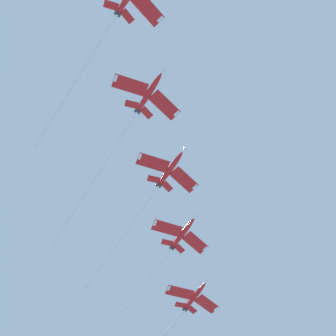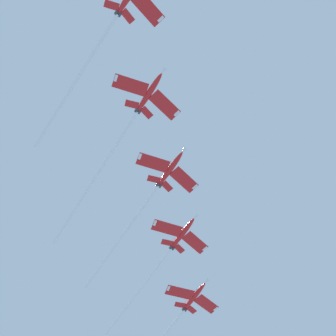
{
  "view_description": "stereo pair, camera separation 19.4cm",
  "coord_description": "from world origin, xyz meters",
  "px_view_note": "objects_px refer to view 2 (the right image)",
  "views": [
    {
      "loc": [
        4.06,
        -14.64,
        1.88
      ],
      "look_at": [
        58.93,
        51.25,
        111.68
      ],
      "focal_mm": 53.37,
      "sensor_mm": 36.0,
      "label": 1
    },
    {
      "loc": [
        3.91,
        -14.51,
        1.88
      ],
      "look_at": [
        58.93,
        51.25,
        111.68
      ],
      "focal_mm": 53.37,
      "sensor_mm": 36.0,
      "label": 2
    }
  ],
  "objects_px": {
    "jet_lead": "(107,30)",
    "jet_fifth": "(174,322)",
    "jet_third": "(151,196)",
    "jet_fourth": "(169,252)",
    "jet_second": "(126,130)"
  },
  "relations": [
    {
      "from": "jet_lead",
      "to": "jet_fifth",
      "type": "height_order",
      "value": "jet_lead"
    },
    {
      "from": "jet_second",
      "to": "jet_fifth",
      "type": "xyz_separation_m",
      "value": [
        53.1,
        42.59,
        -13.37
      ]
    },
    {
      "from": "jet_third",
      "to": "jet_fifth",
      "type": "height_order",
      "value": "jet_third"
    },
    {
      "from": "jet_third",
      "to": "jet_fourth",
      "type": "relative_size",
      "value": 1.05
    },
    {
      "from": "jet_lead",
      "to": "jet_second",
      "type": "distance_m",
      "value": 26.38
    },
    {
      "from": "jet_lead",
      "to": "jet_fourth",
      "type": "height_order",
      "value": "jet_lead"
    },
    {
      "from": "jet_third",
      "to": "jet_fifth",
      "type": "distance_m",
      "value": 48.53
    },
    {
      "from": "jet_lead",
      "to": "jet_fifth",
      "type": "distance_m",
      "value": 95.71
    },
    {
      "from": "jet_third",
      "to": "jet_fourth",
      "type": "distance_m",
      "value": 21.03
    },
    {
      "from": "jet_second",
      "to": "jet_fifth",
      "type": "distance_m",
      "value": 69.37
    },
    {
      "from": "jet_second",
      "to": "jet_third",
      "type": "xyz_separation_m",
      "value": [
        17.46,
        10.86,
        -4.52
      ]
    },
    {
      "from": "jet_fourth",
      "to": "jet_fifth",
      "type": "height_order",
      "value": "jet_fourth"
    },
    {
      "from": "jet_second",
      "to": "jet_fourth",
      "type": "bearing_deg",
      "value": 33.93
    },
    {
      "from": "jet_lead",
      "to": "jet_fifth",
      "type": "relative_size",
      "value": 0.97
    },
    {
      "from": "jet_second",
      "to": "jet_fourth",
      "type": "distance_m",
      "value": 42.01
    }
  ]
}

